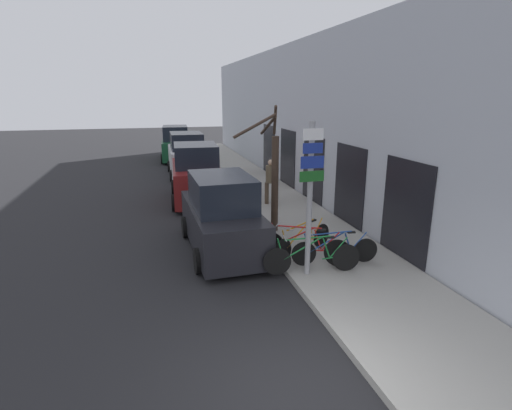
# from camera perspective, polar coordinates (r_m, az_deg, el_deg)

# --- Properties ---
(ground_plane) EXTENTS (80.00, 80.00, 0.00)m
(ground_plane) POSITION_cam_1_polar(r_m,az_deg,el_deg) (16.44, -7.42, 0.23)
(ground_plane) COLOR black
(sidewalk_curb) EXTENTS (3.20, 32.00, 0.15)m
(sidewalk_curb) POSITION_cam_1_polar(r_m,az_deg,el_deg) (19.57, -0.99, 3.06)
(sidewalk_curb) COLOR #9E9B93
(sidewalk_curb) RESTS_ON ground
(building_facade) EXTENTS (0.23, 32.00, 6.50)m
(building_facade) POSITION_cam_1_polar(r_m,az_deg,el_deg) (19.57, 4.11, 12.32)
(building_facade) COLOR #B2B7C1
(building_facade) RESTS_ON ground
(signpost) EXTENTS (0.58, 0.15, 3.59)m
(signpost) POSITION_cam_1_polar(r_m,az_deg,el_deg) (9.13, 7.72, 1.44)
(signpost) COLOR #939399
(signpost) RESTS_ON sidewalk_curb
(bicycle_0) EXTENTS (2.36, 0.47, 0.93)m
(bicycle_0) POSITION_cam_1_polar(r_m,az_deg,el_deg) (9.69, 8.02, -7.41)
(bicycle_0) COLOR black
(bicycle_0) RESTS_ON sidewalk_curb
(bicycle_1) EXTENTS (2.23, 0.45, 0.87)m
(bicycle_1) POSITION_cam_1_polar(r_m,az_deg,el_deg) (10.30, 11.22, -6.30)
(bicycle_1) COLOR black
(bicycle_1) RESTS_ON sidewalk_curb
(bicycle_2) EXTENTS (2.04, 1.38, 0.97)m
(bicycle_2) POSITION_cam_1_polar(r_m,az_deg,el_deg) (10.26, 6.87, -5.96)
(bicycle_2) COLOR black
(bicycle_2) RESTS_ON sidewalk_curb
(bicycle_3) EXTENTS (2.04, 1.22, 0.93)m
(bicycle_3) POSITION_cam_1_polar(r_m,az_deg,el_deg) (10.67, 6.71, -5.18)
(bicycle_3) COLOR black
(bicycle_3) RESTS_ON sidewalk_curb
(parked_car_0) EXTENTS (2.03, 4.41, 2.20)m
(parked_car_0) POSITION_cam_1_polar(r_m,az_deg,el_deg) (11.19, -4.93, -1.72)
(parked_car_0) COLOR black
(parked_car_0) RESTS_ON ground
(parked_car_1) EXTENTS (2.27, 4.43, 2.38)m
(parked_car_1) POSITION_cam_1_polar(r_m,az_deg,el_deg) (16.61, -8.53, 4.18)
(parked_car_1) COLOR maroon
(parked_car_1) RESTS_ON ground
(parked_car_2) EXTENTS (2.08, 4.63, 2.34)m
(parked_car_2) POSITION_cam_1_polar(r_m,az_deg,el_deg) (22.07, -9.84, 6.86)
(parked_car_2) COLOR silver
(parked_car_2) RESTS_ON ground
(parked_car_3) EXTENTS (2.19, 4.67, 2.29)m
(parked_car_3) POSITION_cam_1_polar(r_m,az_deg,el_deg) (27.60, -11.38, 8.42)
(parked_car_3) COLOR #144728
(parked_car_3) RESTS_ON ground
(pedestrian_near) EXTENTS (0.45, 0.39, 1.75)m
(pedestrian_near) POSITION_cam_1_polar(r_m,az_deg,el_deg) (15.49, 2.11, 3.81)
(pedestrian_near) COLOR #4C3D2D
(pedestrian_near) RESTS_ON sidewalk_curb
(street_tree) EXTENTS (1.54, 1.15, 3.85)m
(street_tree) POSITION_cam_1_polar(r_m,az_deg,el_deg) (12.25, 2.49, 4.36)
(street_tree) COLOR #3D2D23
(street_tree) RESTS_ON sidewalk_curb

